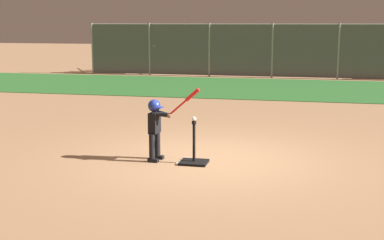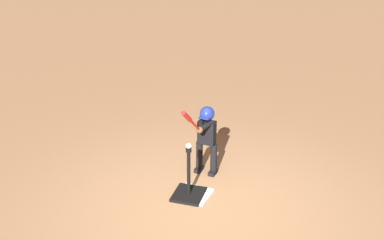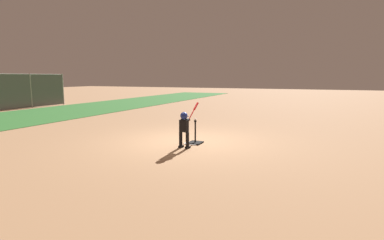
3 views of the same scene
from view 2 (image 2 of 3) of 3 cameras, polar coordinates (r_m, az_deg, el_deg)
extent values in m
plane|color=#99704C|center=(5.97, 1.97, -11.20)|extent=(90.00, 90.00, 0.00)
cube|color=white|center=(6.25, 0.24, -9.39)|extent=(0.49, 0.49, 0.02)
cube|color=black|center=(6.22, -0.41, -9.43)|extent=(0.45, 0.41, 0.04)
cylinder|color=black|center=(6.05, -0.42, -6.73)|extent=(0.05, 0.05, 0.63)
cylinder|color=black|center=(5.88, -0.43, -3.84)|extent=(0.08, 0.08, 0.05)
cylinder|color=black|center=(6.64, 2.77, -5.01)|extent=(0.11, 0.11, 0.48)
cube|color=black|center=(6.72, 2.67, -6.66)|extent=(0.19, 0.11, 0.06)
cylinder|color=black|center=(6.72, 0.95, -4.64)|extent=(0.11, 0.11, 0.48)
cube|color=black|center=(6.80, 0.87, -6.27)|extent=(0.19, 0.11, 0.06)
cube|color=black|center=(6.49, 1.90, -1.58)|extent=(0.17, 0.26, 0.35)
sphere|color=brown|center=(6.38, 1.93, 0.71)|extent=(0.18, 0.18, 0.18)
sphere|color=navy|center=(6.38, 1.93, 0.81)|extent=(0.21, 0.21, 0.21)
cube|color=navy|center=(6.31, 1.62, 0.31)|extent=(0.13, 0.17, 0.01)
cylinder|color=black|center=(6.30, 1.79, -0.77)|extent=(0.29, 0.18, 0.10)
cylinder|color=black|center=(6.33, 1.12, -0.65)|extent=(0.29, 0.12, 0.10)
sphere|color=brown|center=(6.21, 0.97, -1.29)|extent=(0.09, 0.09, 0.09)
cylinder|color=red|center=(5.90, 0.00, -0.26)|extent=(0.53, 0.10, 0.47)
cylinder|color=red|center=(5.71, -0.68, 0.45)|extent=(0.26, 0.09, 0.23)
cylinder|color=black|center=(6.23, 1.03, -1.35)|extent=(0.05, 0.05, 0.05)
sphere|color=white|center=(5.86, -0.43, -3.30)|extent=(0.07, 0.07, 0.07)
camera|label=1|loc=(10.59, -55.90, 7.60)|focal=50.00mm
camera|label=3|loc=(14.39, -4.16, 17.79)|focal=28.00mm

